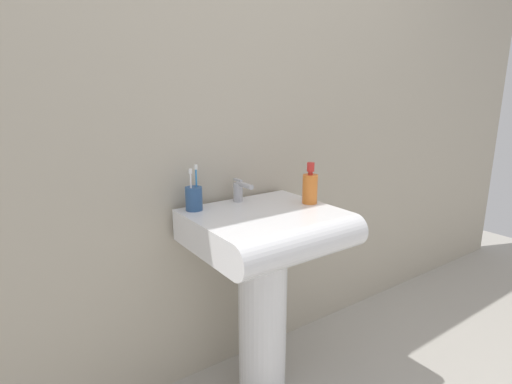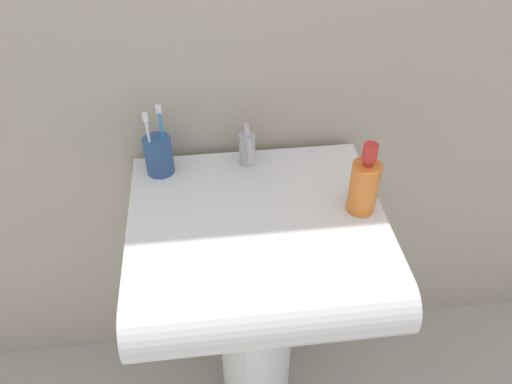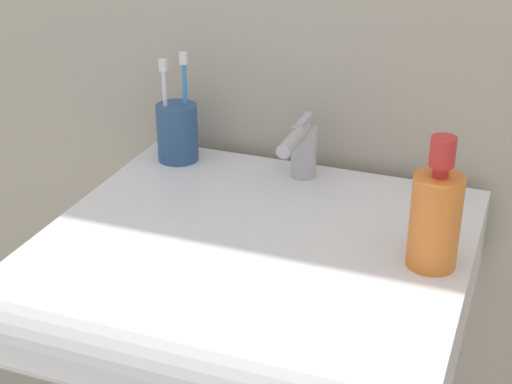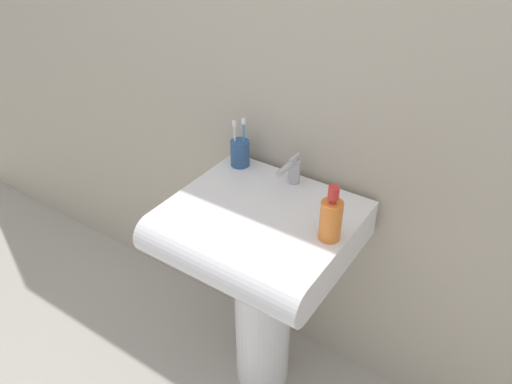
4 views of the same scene
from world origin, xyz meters
name	(u,v)px [view 4 (image 4 of 4)]	position (x,y,z in m)	size (l,w,h in m)	color
ground_plane	(262,372)	(0.00, 0.00, 0.00)	(6.00, 6.00, 0.00)	#ADA89E
wall_back	(314,72)	(0.00, 0.28, 1.20)	(5.00, 0.05, 2.40)	#B7AD99
sink_pedestal	(263,313)	(0.00, 0.00, 0.35)	(0.21, 0.21, 0.70)	white
sink_basin	(255,233)	(0.00, -0.05, 0.77)	(0.58, 0.54, 0.13)	white
faucet	(292,170)	(0.00, 0.17, 0.89)	(0.04, 0.13, 0.10)	#B7B7BC
toothbrush_cup	(240,153)	(-0.22, 0.18, 0.89)	(0.07, 0.07, 0.19)	#2D5184
soap_bottle	(331,219)	(0.24, -0.02, 0.91)	(0.07, 0.07, 0.18)	orange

